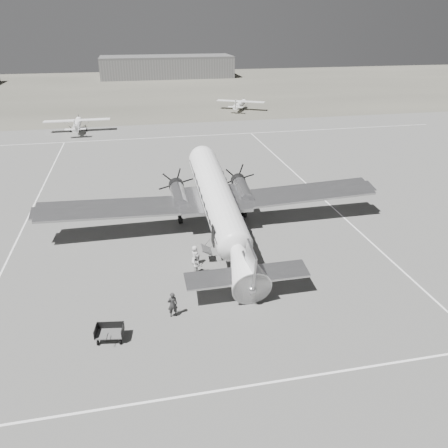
{
  "coord_description": "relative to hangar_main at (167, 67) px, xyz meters",
  "views": [
    {
      "loc": [
        -7.16,
        -30.45,
        17.46
      ],
      "look_at": [
        -0.62,
        1.23,
        2.2
      ],
      "focal_mm": 35.0,
      "sensor_mm": 36.0,
      "label": 1
    }
  ],
  "objects": [
    {
      "name": "taxi_line_horizon",
      "position": [
        -5.0,
        -80.0,
        -3.29
      ],
      "size": [
        90.0,
        0.15,
        0.01
      ],
      "primitive_type": "cube",
      "color": "white",
      "rests_on": "ground"
    },
    {
      "name": "ramp_agent",
      "position": [
        -8.37,
        -122.53,
        -2.43
      ],
      "size": [
        0.84,
        0.97,
        1.74
      ],
      "primitive_type": "imported",
      "rotation": [
        0.0,
        0.0,
        1.34
      ],
      "color": "#AAAAA8",
      "rests_on": "ground"
    },
    {
      "name": "light_plane_left",
      "position": [
        -21.49,
        -73.37,
        -2.16
      ],
      "size": [
        11.13,
        9.1,
        2.27
      ],
      "primitive_type": null,
      "rotation": [
        0.0,
        0.0,
        0.02
      ],
      "color": "white",
      "rests_on": "ground"
    },
    {
      "name": "baggage_cart_far",
      "position": [
        -14.65,
        -128.8,
        -2.81
      ],
      "size": [
        1.89,
        1.46,
        0.98
      ],
      "primitive_type": null,
      "rotation": [
        0.0,
        0.0,
        -0.15
      ],
      "color": "#525252",
      "rests_on": "ground"
    },
    {
      "name": "ground",
      "position": [
        -5.0,
        -120.0,
        -3.3
      ],
      "size": [
        260.0,
        260.0,
        0.0
      ],
      "primitive_type": "plane",
      "color": "slate",
      "rests_on": "ground"
    },
    {
      "name": "grass_infield",
      "position": [
        -5.0,
        -25.0,
        -3.3
      ],
      "size": [
        260.0,
        90.0,
        0.01
      ],
      "primitive_type": "cube",
      "color": "#686558",
      "rests_on": "ground"
    },
    {
      "name": "hangar_main",
      "position": [
        0.0,
        0.0,
        0.0
      ],
      "size": [
        42.0,
        14.0,
        6.6
      ],
      "color": "slate",
      "rests_on": "ground"
    },
    {
      "name": "light_plane_right",
      "position": [
        9.98,
        -59.9,
        -2.24
      ],
      "size": [
        12.94,
        12.12,
        2.13
      ],
      "primitive_type": null,
      "rotation": [
        0.0,
        0.0,
        -0.48
      ],
      "color": "white",
      "rests_on": "ground"
    },
    {
      "name": "taxi_line_near",
      "position": [
        -5.0,
        -134.0,
        -3.29
      ],
      "size": [
        60.0,
        0.15,
        0.01
      ],
      "primitive_type": "cube",
      "color": "white",
      "rests_on": "ground"
    },
    {
      "name": "dc3_airliner",
      "position": [
        -5.62,
        -116.77,
        -0.32
      ],
      "size": [
        31.51,
        22.07,
        5.95
      ],
      "primitive_type": null,
      "rotation": [
        0.0,
        0.0,
        0.01
      ],
      "color": "#B3B3B5",
      "rests_on": "ground"
    },
    {
      "name": "passenger",
      "position": [
        -8.39,
        -120.99,
        -2.5
      ],
      "size": [
        0.77,
        0.92,
        1.6
      ],
      "primitive_type": "imported",
      "rotation": [
        0.0,
        0.0,
        1.97
      ],
      "color": "silver",
      "rests_on": "ground"
    },
    {
      "name": "taxi_line_right",
      "position": [
        7.0,
        -120.0,
        -3.29
      ],
      "size": [
        0.15,
        80.0,
        0.01
      ],
      "primitive_type": "cube",
      "color": "white",
      "rests_on": "ground"
    },
    {
      "name": "ground_crew",
      "position": [
        -10.73,
        -127.22,
        -2.41
      ],
      "size": [
        0.71,
        0.52,
        1.79
      ],
      "primitive_type": "imported",
      "rotation": [
        0.0,
        0.0,
        3.29
      ],
      "color": "#292929",
      "rests_on": "ground"
    },
    {
      "name": "taxi_line_left",
      "position": [
        -23.0,
        -110.0,
        -3.29
      ],
      "size": [
        0.15,
        60.0,
        0.01
      ],
      "primitive_type": "cube",
      "color": "white",
      "rests_on": "ground"
    },
    {
      "name": "baggage_cart_near",
      "position": [
        -8.57,
        -123.96,
        -2.86
      ],
      "size": [
        1.91,
        1.75,
        0.88
      ],
      "primitive_type": null,
      "rotation": [
        0.0,
        0.0,
        0.54
      ],
      "color": "#525252",
      "rests_on": "ground"
    }
  ]
}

